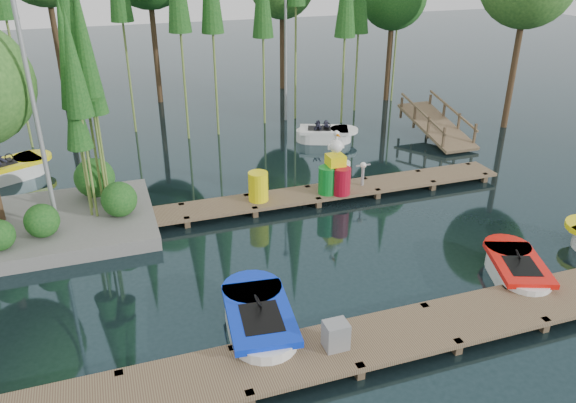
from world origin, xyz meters
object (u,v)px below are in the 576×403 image
object	(u,v)px
utility_cabinet	(336,335)
yellow_barrel	(258,186)
boat_blue	(259,322)
boat_red	(516,271)
island	(7,122)
drum_cluster	(336,174)
boat_yellow_far	(8,170)

from	to	relation	value
utility_cabinet	yellow_barrel	xyz separation A→B (m)	(0.48, 7.00, 0.17)
boat_blue	boat_red	world-z (taller)	boat_blue
island	yellow_barrel	xyz separation A→B (m)	(6.54, -0.79, -2.43)
drum_cluster	yellow_barrel	bearing A→B (deg)	176.49
island	utility_cabinet	xyz separation A→B (m)	(6.06, -7.79, -2.60)
island	yellow_barrel	world-z (taller)	island
boat_blue	drum_cluster	distance (m)	7.01
island	boat_blue	distance (m)	8.67
island	yellow_barrel	size ratio (longest dim) A/B	7.49
boat_red	boat_blue	bearing A→B (deg)	-159.89
boat_red	boat_yellow_far	bearing A→B (deg)	158.78
boat_yellow_far	utility_cabinet	size ratio (longest dim) A/B	5.46
boat_blue	utility_cabinet	distance (m)	1.74
utility_cabinet	boat_red	bearing A→B (deg)	12.76
boat_yellow_far	drum_cluster	xyz separation A→B (m)	(9.97, -5.29, 0.58)
boat_blue	yellow_barrel	world-z (taller)	yellow_barrel
boat_blue	utility_cabinet	world-z (taller)	boat_blue
boat_blue	drum_cluster	bearing A→B (deg)	59.78
island	utility_cabinet	distance (m)	10.21
boat_yellow_far	yellow_barrel	bearing A→B (deg)	-41.31
boat_red	yellow_barrel	world-z (taller)	yellow_barrel
island	utility_cabinet	bearing A→B (deg)	-52.12
boat_blue	yellow_barrel	size ratio (longest dim) A/B	3.37
yellow_barrel	utility_cabinet	bearing A→B (deg)	-93.88
yellow_barrel	drum_cluster	bearing A→B (deg)	-3.51
island	drum_cluster	xyz separation A→B (m)	(9.03, -0.94, -2.30)
island	yellow_barrel	distance (m)	7.02
drum_cluster	utility_cabinet	bearing A→B (deg)	-113.45
boat_yellow_far	utility_cabinet	xyz separation A→B (m)	(7.00, -12.13, 0.28)
boat_red	utility_cabinet	world-z (taller)	utility_cabinet
boat_blue	drum_cluster	xyz separation A→B (m)	(4.16, 5.61, 0.60)
boat_red	yellow_barrel	bearing A→B (deg)	150.11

